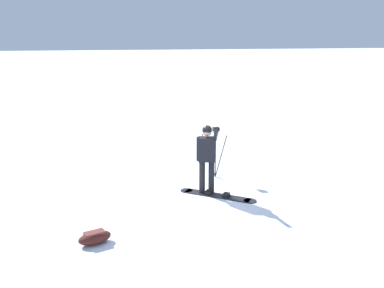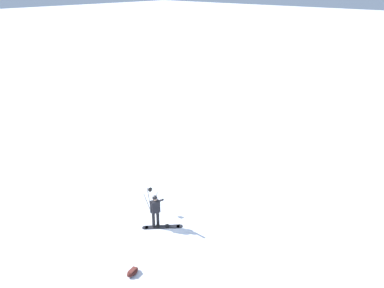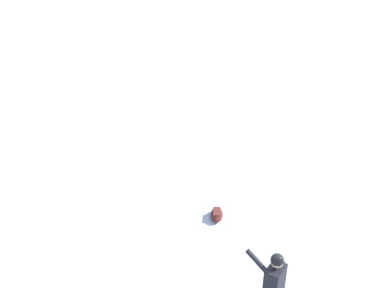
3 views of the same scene
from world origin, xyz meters
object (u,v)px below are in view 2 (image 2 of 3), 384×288
at_px(snowboarder, 155,208).
at_px(camera_tripod, 150,195).
at_px(gear_bag_large, 132,272).
at_px(snowboard, 162,227).

distance_m(snowboarder, camera_tripod, 1.26).
relative_size(gear_bag_large, camera_tripod, 0.47).
relative_size(snowboard, gear_bag_large, 2.22).
height_order(snowboard, camera_tripod, camera_tripod).
bearing_deg(gear_bag_large, camera_tripod, -52.44).
bearing_deg(snowboard, snowboarder, 33.71).
bearing_deg(snowboarder, camera_tripod, -32.43).
height_order(gear_bag_large, camera_tripod, camera_tripod).
xyz_separation_m(snowboard, gear_bag_large, (-1.38, 3.00, 0.10)).
bearing_deg(snowboarder, gear_bag_large, 119.97).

